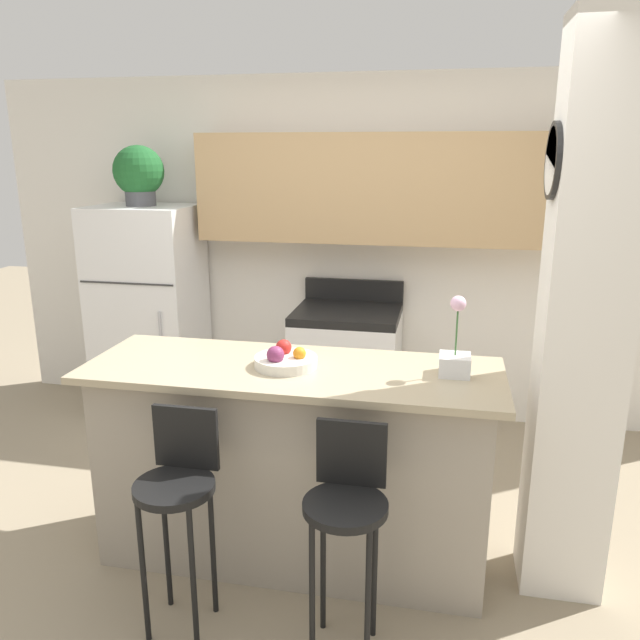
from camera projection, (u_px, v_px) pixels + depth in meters
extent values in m
plane|color=gray|center=(294.00, 553.00, 3.23)|extent=(14.00, 14.00, 0.00)
cube|color=white|center=(354.00, 251.00, 4.73)|extent=(5.60, 0.06, 2.55)
cube|color=tan|center=(389.00, 189.00, 4.37)|extent=(2.75, 0.32, 0.76)
cube|color=white|center=(353.00, 214.00, 4.49)|extent=(0.80, 0.28, 0.12)
cube|color=white|center=(583.00, 327.00, 2.70)|extent=(0.36, 0.32, 2.55)
cylinder|color=black|center=(553.00, 161.00, 2.56)|extent=(0.02, 0.32, 0.32)
cylinder|color=white|center=(551.00, 161.00, 2.56)|extent=(0.01, 0.28, 0.28)
cube|color=gray|center=(293.00, 467.00, 3.10)|extent=(1.86, 0.57, 0.99)
cube|color=tan|center=(292.00, 370.00, 2.96)|extent=(1.98, 0.69, 0.04)
cube|color=white|center=(152.00, 344.00, 4.87)|extent=(0.76, 0.62, 1.10)
cube|color=white|center=(144.00, 241.00, 4.65)|extent=(0.76, 0.62, 0.52)
cube|color=#333333|center=(126.00, 283.00, 4.42)|extent=(0.72, 0.01, 0.01)
cylinder|color=#B2B2B7|center=(162.00, 352.00, 4.50)|extent=(0.02, 0.02, 0.61)
cube|color=white|center=(347.00, 373.00, 4.60)|extent=(0.75, 0.66, 0.85)
cube|color=black|center=(347.00, 314.00, 4.48)|extent=(0.75, 0.66, 0.06)
cube|color=black|center=(354.00, 290.00, 4.74)|extent=(0.75, 0.04, 0.16)
cube|color=black|center=(339.00, 384.00, 4.27)|extent=(0.45, 0.01, 0.27)
cylinder|color=black|center=(174.00, 487.00, 2.57)|extent=(0.34, 0.34, 0.03)
cube|color=black|center=(186.00, 437.00, 2.66)|extent=(0.29, 0.02, 0.28)
cylinder|color=black|center=(143.00, 573.00, 2.57)|extent=(0.02, 0.02, 0.66)
cylinder|color=black|center=(193.00, 580.00, 2.53)|extent=(0.02, 0.02, 0.66)
cylinder|color=black|center=(166.00, 542.00, 2.78)|extent=(0.02, 0.02, 0.66)
cylinder|color=black|center=(213.00, 548.00, 2.74)|extent=(0.02, 0.02, 0.66)
cylinder|color=black|center=(345.00, 507.00, 2.43)|extent=(0.34, 0.34, 0.03)
cube|color=black|center=(351.00, 453.00, 2.52)|extent=(0.29, 0.02, 0.28)
cylinder|color=black|center=(312.00, 597.00, 2.44)|extent=(0.02, 0.02, 0.66)
cylinder|color=black|center=(368.00, 605.00, 2.39)|extent=(0.02, 0.02, 0.66)
cylinder|color=black|center=(323.00, 562.00, 2.64)|extent=(0.02, 0.02, 0.66)
cylinder|color=black|center=(375.00, 569.00, 2.60)|extent=(0.02, 0.02, 0.66)
cylinder|color=#4C4C51|center=(141.00, 198.00, 4.57)|extent=(0.22, 0.22, 0.11)
sphere|color=#1E5B28|center=(139.00, 171.00, 4.52)|extent=(0.37, 0.37, 0.37)
cube|color=white|center=(455.00, 365.00, 2.84)|extent=(0.14, 0.14, 0.09)
cylinder|color=#386633|center=(457.00, 332.00, 2.80)|extent=(0.01, 0.01, 0.22)
sphere|color=#E5B2D1|center=(458.00, 303.00, 2.77)|extent=(0.07, 0.07, 0.07)
cylinder|color=silver|center=(286.00, 362.00, 2.95)|extent=(0.30, 0.30, 0.05)
sphere|color=orange|center=(300.00, 353.00, 2.94)|extent=(0.06, 0.06, 0.06)
sphere|color=red|center=(284.00, 347.00, 3.00)|extent=(0.08, 0.08, 0.08)
sphere|color=#7A2D56|center=(275.00, 355.00, 2.89)|extent=(0.08, 0.08, 0.08)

